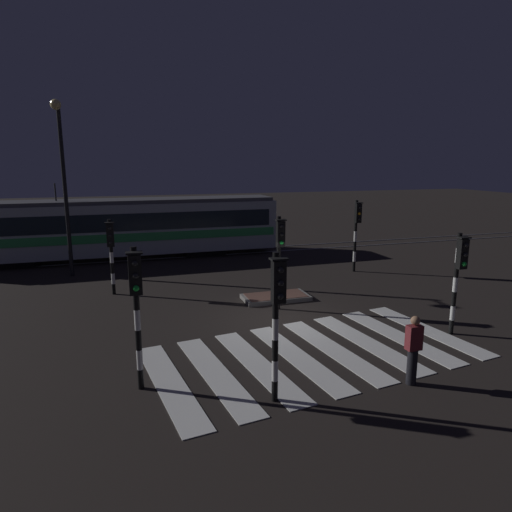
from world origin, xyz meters
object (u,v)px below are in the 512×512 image
at_px(tram, 113,227).
at_px(pedestrian_waiting_at_kerb, 413,350).
at_px(traffic_light_corner_far_right, 357,225).
at_px(traffic_light_kerb_mid_left, 277,306).
at_px(traffic_light_corner_far_left, 111,246).
at_px(traffic_light_median_centre, 280,249).
at_px(street_lamp_trackside_left, 63,170).
at_px(traffic_light_corner_near_left, 136,298).
at_px(traffic_light_corner_near_right, 459,269).

xyz_separation_m(tram, pedestrian_waiting_at_kerb, (6.64, -16.98, -0.88)).
bearing_deg(traffic_light_corner_far_right, traffic_light_kerb_mid_left, -127.42).
bearing_deg(traffic_light_corner_far_left, traffic_light_kerb_mid_left, -71.02).
relative_size(traffic_light_kerb_mid_left, traffic_light_median_centre, 1.00).
bearing_deg(tram, traffic_light_corner_far_right, -30.78).
bearing_deg(street_lamp_trackside_left, traffic_light_corner_near_left, -78.68).
distance_m(traffic_light_corner_far_left, pedestrian_waiting_at_kerb, 12.01).
bearing_deg(traffic_light_corner_far_right, traffic_light_corner_near_right, -98.69).
bearing_deg(traffic_light_kerb_mid_left, traffic_light_corner_near_left, 152.28).
xyz_separation_m(traffic_light_median_centre, traffic_light_corner_near_left, (-5.11, -4.49, 0.02)).
distance_m(traffic_light_corner_near_right, pedestrian_waiting_at_kerb, 4.09).
xyz_separation_m(traffic_light_kerb_mid_left, traffic_light_corner_far_left, (-3.34, 9.72, -0.24)).
relative_size(tram, pedestrian_waiting_at_kerb, 10.60).
relative_size(traffic_light_median_centre, traffic_light_corner_far_left, 1.11).
distance_m(traffic_light_corner_near_right, tram, 17.70).
bearing_deg(street_lamp_trackside_left, tram, 61.18).
bearing_deg(traffic_light_corner_near_left, tram, 91.67).
bearing_deg(pedestrian_waiting_at_kerb, traffic_light_corner_near_right, 35.34).
bearing_deg(traffic_light_median_centre, traffic_light_corner_near_right, -42.29).
distance_m(traffic_light_corner_far_right, tram, 12.89).
height_order(traffic_light_kerb_mid_left, pedestrian_waiting_at_kerb, traffic_light_kerb_mid_left).
xyz_separation_m(traffic_light_kerb_mid_left, tram, (-3.25, 16.81, -0.48)).
relative_size(traffic_light_kerb_mid_left, traffic_light_corner_near_right, 1.07).
distance_m(traffic_light_median_centre, tram, 12.19).
bearing_deg(traffic_light_kerb_mid_left, traffic_light_median_centre, 68.88).
xyz_separation_m(traffic_light_corner_far_right, street_lamp_trackside_left, (-12.99, 3.10, 2.60)).
xyz_separation_m(traffic_light_median_centre, street_lamp_trackside_left, (-7.48, 7.34, 2.65)).
height_order(traffic_light_median_centre, street_lamp_trackside_left, street_lamp_trackside_left).
xyz_separation_m(traffic_light_kerb_mid_left, street_lamp_trackside_left, (-5.18, 13.31, 2.64)).
distance_m(traffic_light_kerb_mid_left, tram, 17.13).
bearing_deg(traffic_light_median_centre, traffic_light_corner_far_left, 146.44).
relative_size(traffic_light_corner_near_right, tram, 0.17).
bearing_deg(traffic_light_corner_near_right, street_lamp_trackside_left, 136.31).
height_order(traffic_light_corner_far_left, pedestrian_waiting_at_kerb, traffic_light_corner_far_left).
bearing_deg(street_lamp_trackside_left, traffic_light_median_centre, -44.45).
bearing_deg(traffic_light_corner_far_left, traffic_light_corner_near_left, -86.28).
relative_size(traffic_light_corner_far_right, traffic_light_corner_far_left, 1.14).
distance_m(traffic_light_corner_far_right, traffic_light_corner_near_right, 8.22).
height_order(traffic_light_corner_far_right, traffic_light_corner_near_left, traffic_light_corner_far_right).
bearing_deg(pedestrian_waiting_at_kerb, traffic_light_kerb_mid_left, 177.05).
relative_size(traffic_light_corner_near_right, traffic_light_corner_near_left, 0.93).
bearing_deg(traffic_light_corner_far_left, street_lamp_trackside_left, 117.03).
relative_size(traffic_light_median_centre, street_lamp_trackside_left, 0.43).
height_order(traffic_light_kerb_mid_left, traffic_light_corner_far_left, traffic_light_kerb_mid_left).
bearing_deg(traffic_light_corner_far_right, street_lamp_trackside_left, 166.59).
bearing_deg(traffic_light_median_centre, traffic_light_corner_far_right, 37.61).
distance_m(street_lamp_trackside_left, tram, 5.07).
relative_size(traffic_light_corner_near_left, pedestrian_waiting_at_kerb, 1.99).
relative_size(traffic_light_median_centre, pedestrian_waiting_at_kerb, 1.97).
height_order(traffic_light_corner_far_right, traffic_light_corner_near_right, traffic_light_corner_far_right).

